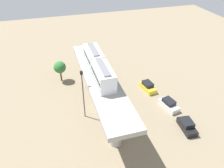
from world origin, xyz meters
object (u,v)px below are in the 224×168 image
parked_car_yellow (148,87)px  parked_car_white (169,104)px  signal_post (83,93)px  train (98,66)px  parked_car_black (187,126)px  tree_near_viaduct (60,67)px

parked_car_yellow → parked_car_white: same height
signal_post → parked_car_white: bearing=-7.9°
train → parked_car_yellow: train is taller
train → parked_car_black: 18.10m
train → signal_post: (-3.40, -2.75, -3.13)m
parked_car_black → parked_car_yellow: bearing=101.4°
parked_car_white → signal_post: size_ratio=0.48×
parked_car_black → tree_near_viaduct: (-18.51, 21.38, 2.61)m
tree_near_viaduct → signal_post: signal_post is taller
parked_car_white → train: bearing=145.8°
tree_near_viaduct → signal_post: bearing=-78.3°
tree_near_viaduct → signal_post: 13.71m
train → parked_car_black: bearing=-41.2°
parked_car_black → signal_post: bearing=157.4°
train → parked_car_yellow: (10.85, 1.72, -7.62)m
parked_car_black → tree_near_viaduct: bearing=135.4°
train → signal_post: 5.38m
parked_car_yellow → parked_car_white: size_ratio=0.98×
parked_car_black → signal_post: signal_post is taller
train → signal_post: bearing=-141.1°
parked_car_yellow → parked_car_black: 12.64m
parked_car_yellow → tree_near_viaduct: 19.34m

